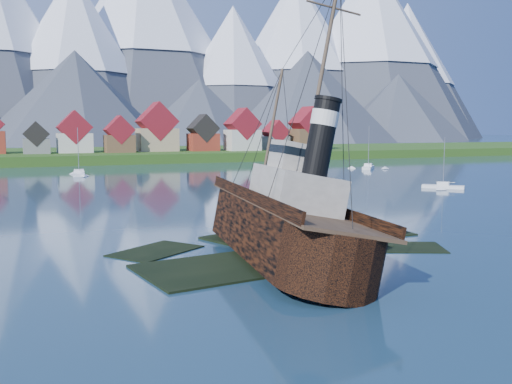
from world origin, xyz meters
name	(u,v)px	position (x,y,z in m)	size (l,w,h in m)	color
ground	(273,256)	(0.00, 0.00, 0.00)	(1400.00, 1400.00, 0.00)	#1C384F
shoal	(281,254)	(1.78, 2.15, -0.35)	(31.71, 21.24, 1.14)	black
shore_bank	(77,159)	(0.00, 170.00, 0.00)	(600.00, 80.00, 3.20)	#1E4513
seawall	(90,165)	(0.00, 132.00, 0.00)	(600.00, 2.50, 2.00)	#3F3D38
mountains	(35,35)	(-0.79, 481.26, 89.34)	(965.00, 340.00, 205.00)	#2D333D
tugboat_wreck	(269,221)	(-0.18, 0.45, 3.11)	(7.26, 31.29, 24.79)	black
sailboat_d	(368,168)	(68.80, 87.41, 0.28)	(7.61, 8.23, 12.26)	white
sailboat_e	(79,174)	(-6.65, 95.79, 0.26)	(3.59, 10.33, 11.73)	white
sailboat_f	(443,187)	(52.58, 39.00, 0.22)	(6.50, 6.77, 9.89)	white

